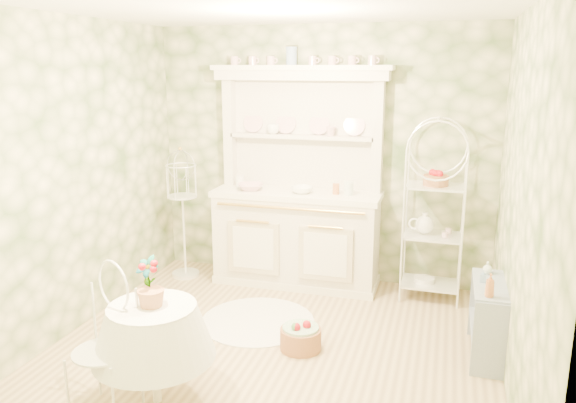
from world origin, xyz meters
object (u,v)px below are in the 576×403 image
(cafe_chair, at_px, (102,346))
(kitchen_dresser, at_px, (297,179))
(bakers_rack, at_px, (434,215))
(round_table, at_px, (155,359))
(birdcage_stand, at_px, (183,213))
(side_shelf, at_px, (487,320))
(floor_basket, at_px, (301,336))

(cafe_chair, bearing_deg, kitchen_dresser, 101.71)
(kitchen_dresser, bearing_deg, cafe_chair, -103.00)
(cafe_chair, bearing_deg, bakers_rack, 77.11)
(round_table, xyz_separation_m, birdcage_stand, (-0.89, 2.26, 0.40))
(side_shelf, height_order, floor_basket, side_shelf)
(birdcage_stand, bearing_deg, bakers_rack, 2.77)
(kitchen_dresser, bearing_deg, round_table, -98.28)
(side_shelf, xyz_separation_m, round_table, (-2.23, -1.31, 0.02))
(kitchen_dresser, xyz_separation_m, bakers_rack, (1.40, -0.02, -0.28))
(round_table, height_order, birdcage_stand, birdcage_stand)
(bakers_rack, xyz_separation_m, round_table, (-1.75, -2.39, -0.55))
(bakers_rack, height_order, birdcage_stand, bakers_rack)
(birdcage_stand, bearing_deg, side_shelf, -16.95)
(side_shelf, height_order, birdcage_stand, birdcage_stand)
(cafe_chair, xyz_separation_m, floor_basket, (1.03, 1.21, -0.38))
(bakers_rack, xyz_separation_m, floor_basket, (-0.97, -1.39, -0.75))
(side_shelf, distance_m, birdcage_stand, 3.29)
(side_shelf, xyz_separation_m, floor_basket, (-1.46, -0.31, -0.19))
(bakers_rack, bearing_deg, side_shelf, -64.43)
(kitchen_dresser, xyz_separation_m, birdcage_stand, (-1.24, -0.15, -0.42))
(round_table, relative_size, cafe_chair, 0.65)
(kitchen_dresser, xyz_separation_m, round_table, (-0.35, -2.41, -0.82))
(round_table, bearing_deg, floor_basket, 52.18)
(bakers_rack, height_order, round_table, bakers_rack)
(cafe_chair, bearing_deg, birdcage_stand, 129.13)
(round_table, bearing_deg, birdcage_stand, 111.52)
(bakers_rack, relative_size, cafe_chair, 1.75)
(floor_basket, bearing_deg, cafe_chair, -130.36)
(kitchen_dresser, distance_m, birdcage_stand, 1.32)
(kitchen_dresser, relative_size, floor_basket, 6.23)
(bakers_rack, relative_size, side_shelf, 2.44)
(kitchen_dresser, relative_size, birdcage_stand, 1.59)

